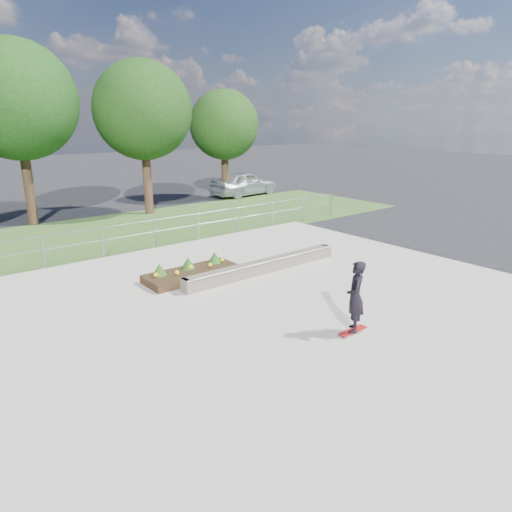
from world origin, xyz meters
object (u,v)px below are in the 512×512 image
(parked_car, at_px, (244,183))
(skateboarder, at_px, (355,297))
(grind_ledge, at_px, (264,266))
(planter_bed, at_px, (192,272))

(parked_car, bearing_deg, skateboarder, 145.54)
(grind_ledge, height_order, skateboarder, skateboarder)
(planter_bed, bearing_deg, skateboarder, -81.27)
(skateboarder, bearing_deg, planter_bed, 98.73)
(parked_car, bearing_deg, grind_ledge, 140.77)
(skateboarder, bearing_deg, parked_car, 59.62)
(grind_ledge, bearing_deg, parked_car, 54.85)
(skateboarder, height_order, parked_car, skateboarder)
(planter_bed, distance_m, parked_car, 16.39)
(planter_bed, xyz_separation_m, skateboarder, (0.88, -5.71, 0.73))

